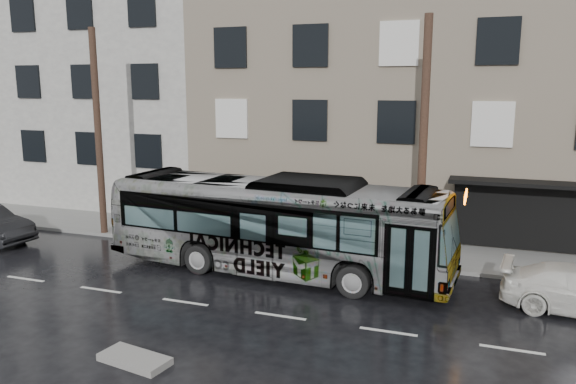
{
  "coord_description": "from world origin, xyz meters",
  "views": [
    {
      "loc": [
        8.67,
        -17.14,
        6.73
      ],
      "look_at": [
        1.66,
        2.5,
        2.75
      ],
      "focal_mm": 35.0,
      "sensor_mm": 36.0,
      "label": 1
    }
  ],
  "objects_px": {
    "utility_pole_rear": "(98,133)",
    "utility_pole_front": "(423,144)",
    "sign_post": "(450,236)",
    "bus": "(276,225)"
  },
  "relations": [
    {
      "from": "sign_post",
      "to": "bus",
      "type": "bearing_deg",
      "value": -160.5
    },
    {
      "from": "utility_pole_front",
      "to": "utility_pole_rear",
      "type": "relative_size",
      "value": 1.0
    },
    {
      "from": "utility_pole_front",
      "to": "utility_pole_rear",
      "type": "bearing_deg",
      "value": 180.0
    },
    {
      "from": "utility_pole_front",
      "to": "sign_post",
      "type": "height_order",
      "value": "utility_pole_front"
    },
    {
      "from": "utility_pole_rear",
      "to": "utility_pole_front",
      "type": "bearing_deg",
      "value": 0.0
    },
    {
      "from": "sign_post",
      "to": "bus",
      "type": "xyz_separation_m",
      "value": [
        -5.95,
        -2.11,
        0.42
      ]
    },
    {
      "from": "sign_post",
      "to": "bus",
      "type": "relative_size",
      "value": 0.19
    },
    {
      "from": "bus",
      "to": "sign_post",
      "type": "bearing_deg",
      "value": -66.26
    },
    {
      "from": "utility_pole_front",
      "to": "bus",
      "type": "xyz_separation_m",
      "value": [
        -4.85,
        -2.11,
        -2.88
      ]
    },
    {
      "from": "utility_pole_rear",
      "to": "sign_post",
      "type": "relative_size",
      "value": 3.75
    }
  ]
}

